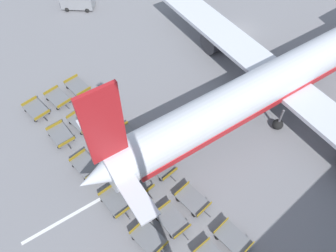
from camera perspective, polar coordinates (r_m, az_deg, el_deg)
name	(u,v)px	position (r m, az deg, el deg)	size (l,w,h in m)	color
ground_plane	(240,32)	(45.33, 12.48, 15.70)	(500.00, 500.00, 0.00)	gray
airplane	(291,73)	(35.67, 20.64, 8.66)	(39.69, 46.92, 12.57)	silver
service_van	(78,0)	(49.84, -15.48, 20.41)	(4.57, 4.61, 2.20)	gray
baggage_dolly_row_near_col_a	(36,110)	(36.62, -21.94, 2.67)	(3.46, 1.99, 0.92)	slate
baggage_dolly_row_near_col_b	(61,135)	(33.63, -18.15, -1.52)	(3.43, 1.92, 0.92)	slate
baggage_dolly_row_near_col_c	(86,165)	(31.01, -14.09, -6.67)	(3.45, 1.97, 0.92)	slate
baggage_dolly_row_near_col_d	(116,201)	(28.81, -9.09, -12.81)	(3.41, 1.88, 0.92)	slate
baggage_dolly_row_near_col_e	(149,239)	(27.35, -3.35, -18.98)	(3.46, 2.00, 0.92)	slate
baggage_dolly_row_mid_a_col_a	(58,98)	(36.94, -18.58, 4.62)	(3.47, 2.01, 0.92)	slate
baggage_dolly_row_mid_a_col_b	(82,122)	(34.07, -14.81, 0.70)	(3.47, 2.01, 0.92)	slate
baggage_dolly_row_mid_a_col_c	(108,151)	(31.44, -10.38, -4.25)	(3.43, 1.92, 0.92)	slate
baggage_dolly_row_mid_a_col_d	(137,183)	(29.36, -5.39, -9.78)	(3.44, 1.95, 0.92)	slate
baggage_dolly_row_mid_a_col_e	(172,220)	(27.82, 0.71, -16.08)	(3.43, 1.92, 0.92)	slate
baggage_dolly_row_mid_b_col_a	(78,87)	(37.53, -15.46, 6.62)	(3.44, 1.93, 0.92)	slate
baggage_dolly_row_mid_b_col_b	(102,110)	(34.61, -11.50, 2.71)	(3.41, 1.87, 0.92)	slate
baggage_dolly_row_mid_b_col_c	(128,136)	(32.10, -6.93, -1.81)	(3.43, 1.91, 0.92)	slate
baggage_dolly_row_mid_b_col_d	(160,166)	(30.06, -1.33, -6.99)	(3.44, 1.93, 0.92)	slate
baggage_dolly_row_mid_b_col_e	(193,200)	(28.58, 4.33, -12.75)	(3.45, 1.97, 0.92)	slate
baggage_dolly_row_mid_b_col_f	(233,239)	(27.79, 11.29, -18.68)	(3.45, 1.96, 0.92)	slate
stand_guidance_stripe	(208,138)	(32.61, 6.97, -2.01)	(4.83, 37.33, 0.01)	white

